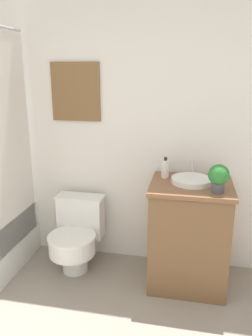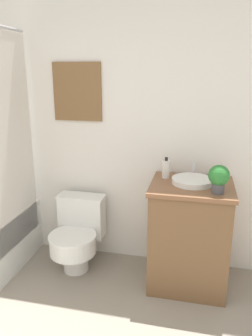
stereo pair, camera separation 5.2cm
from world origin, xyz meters
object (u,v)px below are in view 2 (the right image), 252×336
object	(u,v)px
toilet	(77,233)
soap_bottle	(166,169)
potted_plant	(219,177)
sink	(192,181)

from	to	relation	value
toilet	soap_bottle	bearing A→B (deg)	6.88
soap_bottle	potted_plant	xyz separation A→B (m)	(0.39, -0.26, 0.04)
sink	soap_bottle	size ratio (longest dim) A/B	2.05
potted_plant	sink	bearing A→B (deg)	135.94
soap_bottle	potted_plant	size ratio (longest dim) A/B	0.83
toilet	sink	bearing A→B (deg)	-0.21
potted_plant	toilet	bearing A→B (deg)	171.10
soap_bottle	sink	bearing A→B (deg)	-23.69
sink	potted_plant	bearing A→B (deg)	-44.06
toilet	soap_bottle	world-z (taller)	soap_bottle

